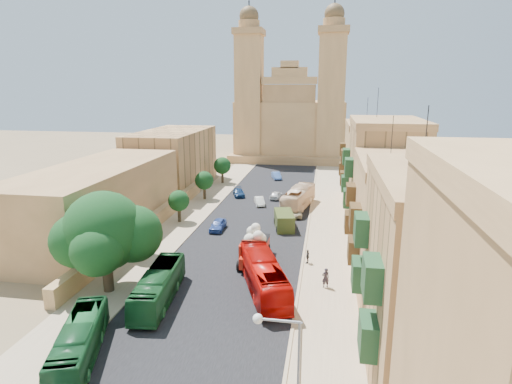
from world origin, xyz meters
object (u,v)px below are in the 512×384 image
(ficus_tree, at_px, (105,234))
(red_truck, at_px, (254,246))
(car_blue_b, at_px, (276,176))
(bus_red_east, at_px, (264,275))
(street_tree_a, at_px, (140,224))
(car_blue_a, at_px, (218,225))
(bus_green_north, at_px, (159,286))
(car_white_b, at_px, (276,195))
(street_tree_c, at_px, (204,181))
(olive_pickup, at_px, (284,220))
(pedestrian_a, at_px, (326,278))
(car_white_a, at_px, (260,201))
(car_cream, at_px, (295,212))
(church, at_px, (291,120))
(street_tree_d, at_px, (222,166))
(streetlamp, at_px, (288,380))
(bus_green_south, at_px, (79,342))
(pedestrian_c, at_px, (308,256))
(car_dkblue, at_px, (239,192))
(bus_cream_east, at_px, (298,198))
(street_tree_b, at_px, (179,201))

(ficus_tree, relative_size, red_truck, 1.36)
(ficus_tree, xyz_separation_m, car_blue_b, (8.92, 49.24, -4.65))
(red_truck, height_order, bus_red_east, red_truck)
(street_tree_a, bearing_deg, car_blue_a, 58.25)
(bus_green_north, height_order, bus_red_east, bus_red_east)
(car_blue_b, bearing_deg, car_white_b, -100.64)
(street_tree_c, distance_m, olive_pickup, 18.77)
(bus_red_east, relative_size, pedestrian_a, 5.96)
(car_white_a, distance_m, car_cream, 7.63)
(church, xyz_separation_m, pedestrian_a, (9.34, -70.87, -8.59))
(street_tree_c, distance_m, car_blue_a, 15.80)
(church, distance_m, street_tree_d, 32.81)
(bus_red_east, bearing_deg, ficus_tree, -11.22)
(pedestrian_a, bearing_deg, car_white_a, -88.97)
(streetlamp, height_order, car_blue_a, streetlamp)
(bus_green_south, bearing_deg, pedestrian_c, 34.41)
(car_dkblue, xyz_separation_m, pedestrian_c, (12.50, -25.90, 0.14))
(red_truck, relative_size, pedestrian_a, 3.58)
(bus_cream_east, bearing_deg, red_truck, 92.47)
(red_truck, bearing_deg, bus_green_south, -115.62)
(ficus_tree, xyz_separation_m, bus_green_south, (2.92, -9.42, -4.05))
(streetlamp, xyz_separation_m, red_truck, (-5.66, 24.44, -3.52))
(street_tree_c, relative_size, streetlamp, 0.55)
(olive_pickup, distance_m, car_cream, 5.44)
(street_tree_b, xyz_separation_m, pedestrian_a, (19.34, -16.25, -1.94))
(street_tree_c, xyz_separation_m, bus_green_north, (5.61, -33.06, -1.66))
(olive_pickup, xyz_separation_m, car_dkblue, (-9.00, 15.13, -0.40))
(streetlamp, distance_m, car_white_a, 46.98)
(pedestrian_c, bearing_deg, bus_red_east, -18.99)
(street_tree_d, xyz_separation_m, bus_red_east, (14.00, -41.96, -1.73))
(bus_green_south, xyz_separation_m, bus_red_east, (10.50, 11.46, 0.26))
(church, bearing_deg, bus_green_south, -94.42)
(olive_pickup, xyz_separation_m, bus_green_north, (-8.39, -20.73, 0.36))
(car_white_a, relative_size, pedestrian_c, 2.46)
(street_tree_b, bearing_deg, street_tree_a, -90.00)
(street_tree_d, relative_size, streetlamp, 0.59)
(car_blue_b, distance_m, pedestrian_a, 46.55)
(bus_red_east, xyz_separation_m, pedestrian_a, (5.34, 1.70, -0.61))
(red_truck, distance_m, car_dkblue, 27.30)
(street_tree_c, bearing_deg, ficus_tree, -88.96)
(car_white_a, xyz_separation_m, car_white_b, (2.06, 4.09, 0.01))
(car_white_b, bearing_deg, pedestrian_a, 113.32)
(bus_green_north, xyz_separation_m, car_cream, (9.39, 26.05, -0.81))
(pedestrian_c, bearing_deg, car_cream, -163.09)
(car_dkblue, bearing_deg, car_blue_a, -105.12)
(car_blue_b, bearing_deg, car_cream, -94.55)
(streetlamp, xyz_separation_m, car_cream, (-2.72, 40.99, -4.65))
(bus_green_south, xyz_separation_m, car_white_a, (5.72, 39.39, -0.67))
(ficus_tree, distance_m, car_blue_b, 50.26)
(car_white_a, distance_m, car_white_b, 4.58)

